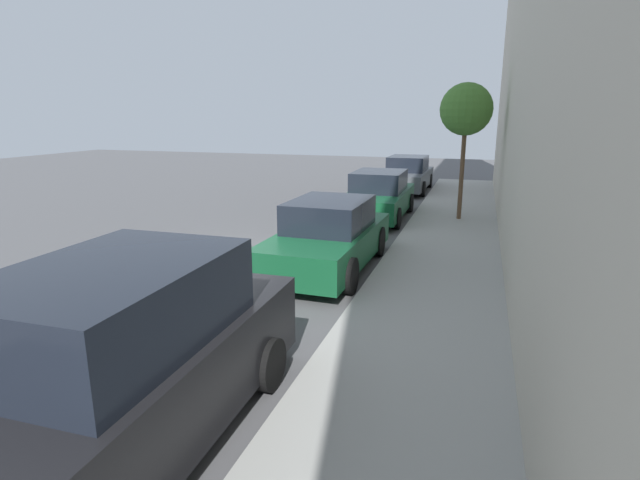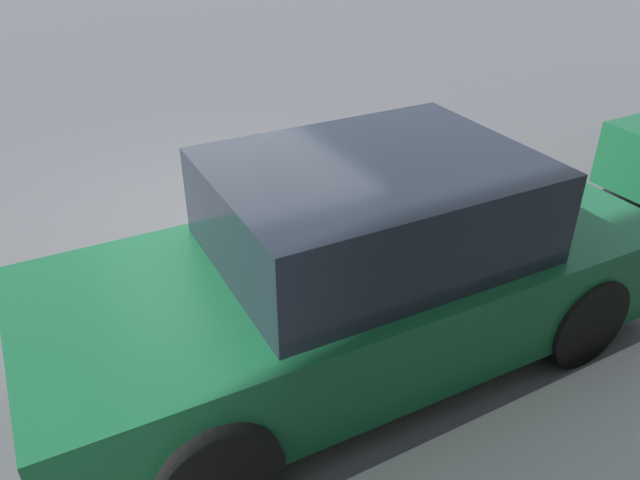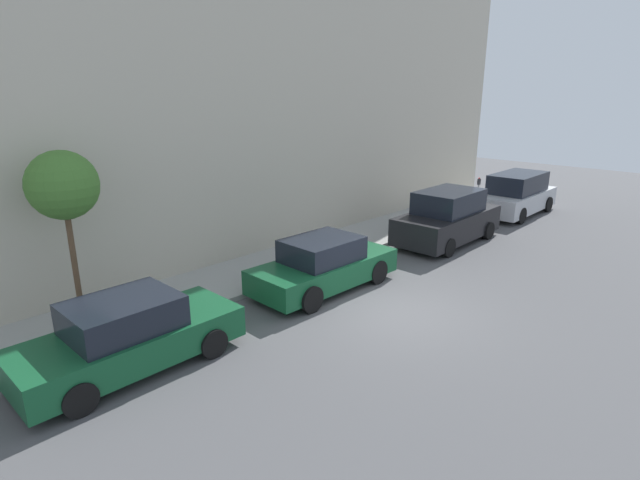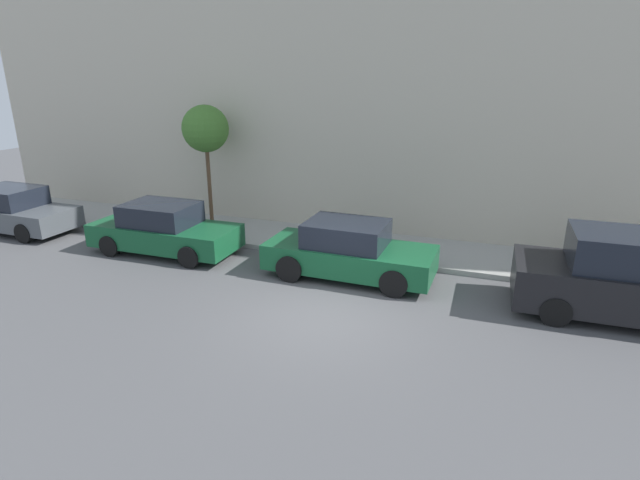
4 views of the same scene
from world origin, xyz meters
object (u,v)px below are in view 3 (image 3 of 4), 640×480
parked_sedan_third (324,265)px  street_tree (63,186)px  parked_sedan_fourth (129,336)px  parking_meter_near (478,189)px  parked_suv_second (448,218)px  parked_minivan_nearest (517,195)px

parked_sedan_third → street_tree: street_tree is taller
parked_sedan_fourth → parking_meter_near: 18.23m
parked_suv_second → street_tree: 12.88m
parked_sedan_third → parked_minivan_nearest: bearing=-90.8°
parked_sedan_fourth → street_tree: bearing=-1.1°
parked_suv_second → parked_sedan_third: bearing=88.5°
parked_minivan_nearest → street_tree: size_ratio=1.20×
parked_suv_second → parking_meter_near: size_ratio=3.47×
parked_sedan_third → parking_meter_near: same height
parked_minivan_nearest → parking_meter_near: size_ratio=3.55×
street_tree → parked_minivan_nearest: bearing=-98.3°
street_tree → parking_meter_near: bearing=-93.2°
parked_suv_second → street_tree: street_tree is taller
parked_suv_second → parked_sedan_fourth: size_ratio=1.07×
parking_meter_near → parked_suv_second: bearing=106.5°
street_tree → parked_suv_second: bearing=-102.4°
parked_sedan_third → parked_sedan_fourth: same height
parked_suv_second → street_tree: size_ratio=1.17×
parked_sedan_fourth → street_tree: street_tree is taller
parking_meter_near → street_tree: street_tree is taller
parking_meter_near → parked_sedan_third: bearing=97.1°
parked_sedan_third → parking_meter_near: bearing=-82.9°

